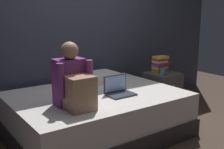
% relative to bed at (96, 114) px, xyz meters
% --- Properties ---
extents(ground_plane, '(8.00, 8.00, 0.00)m').
position_rel_bed_xyz_m(ground_plane, '(0.20, -0.30, -0.26)').
color(ground_plane, '#47382D').
extents(wall_back, '(5.60, 0.10, 2.70)m').
position_rel_bed_xyz_m(wall_back, '(0.20, 0.90, 1.09)').
color(wall_back, '#383D4C').
rests_on(wall_back, ground_plane).
extents(bed, '(2.00, 1.50, 0.53)m').
position_rel_bed_xyz_m(bed, '(0.00, 0.00, 0.00)').
color(bed, '#332D2B').
rests_on(bed, ground_plane).
extents(nightstand, '(0.44, 0.46, 0.59)m').
position_rel_bed_xyz_m(nightstand, '(1.30, 0.18, 0.03)').
color(nightstand, '#474442').
rests_on(nightstand, ground_plane).
extents(person_sitting, '(0.39, 0.44, 0.66)m').
position_rel_bed_xyz_m(person_sitting, '(-0.45, -0.28, 0.52)').
color(person_sitting, '#75337A').
rests_on(person_sitting, bed).
extents(laptop, '(0.32, 0.23, 0.22)m').
position_rel_bed_xyz_m(laptop, '(0.18, -0.21, 0.32)').
color(laptop, '#333842').
rests_on(laptop, bed).
extents(pillow, '(0.56, 0.36, 0.13)m').
position_rel_bed_xyz_m(pillow, '(0.29, 0.45, 0.33)').
color(pillow, silver).
rests_on(pillow, bed).
extents(book_stack, '(0.24, 0.17, 0.25)m').
position_rel_bed_xyz_m(book_stack, '(1.27, 0.22, 0.45)').
color(book_stack, gold).
rests_on(book_stack, nightstand).
extents(mug, '(0.08, 0.08, 0.09)m').
position_rel_bed_xyz_m(mug, '(1.17, 0.06, 0.37)').
color(mug, teal).
rests_on(mug, nightstand).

